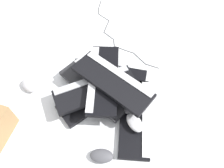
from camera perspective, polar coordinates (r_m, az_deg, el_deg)
The scene contains 15 objects.
ground_plane at distance 1.26m, azimuth -2.52°, elevation 0.23°, with size 3.20×3.20×0.00m, color white.
keyboard_0 at distance 1.27m, azimuth -1.10°, elevation 2.18°, with size 0.21×0.46×0.03m.
keyboard_1 at distance 1.21m, azimuth -4.07°, elevation -2.74°, with size 0.41×0.43×0.03m.
keyboard_2 at distance 1.15m, azimuth 6.08°, elevation -8.47°, with size 0.44×0.15×0.03m.
keyboard_3 at distance 1.20m, azimuth -4.30°, elevation -0.86°, with size 0.39×0.44×0.03m.
keyboard_4 at distance 1.16m, azimuth -4.33°, elevation -1.27°, with size 0.34×0.46×0.03m.
keyboard_5 at distance 1.15m, azimuth -2.36°, elevation 1.41°, with size 0.45×0.17×0.03m.
keyboard_6 at distance 1.11m, azimuth 0.13°, elevation 0.78°, with size 0.38×0.45×0.03m.
mouse_0 at distance 1.32m, azimuth -20.89°, elevation -0.33°, with size 0.11×0.07×0.04m, color #B7B7BC.
mouse_1 at distance 1.07m, azimuth -2.73°, elevation -18.22°, with size 0.11×0.07×0.04m, color #4C4C51.
mouse_2 at distance 1.09m, azimuth 5.92°, elevation -9.96°, with size 0.11×0.07×0.04m, color silver.
mouse_3 at distance 1.25m, azimuth -0.12°, elevation 3.37°, with size 0.11×0.07×0.04m, color black.
mouse_4 at distance 1.13m, azimuth 5.60°, elevation -5.98°, with size 0.11×0.07×0.04m, color #4C4C51.
mouse_5 at distance 1.26m, azimuth -1.82°, elevation 3.90°, with size 0.11×0.07×0.04m, color black.
cable_0 at distance 1.52m, azimuth 1.04°, elevation 13.01°, with size 0.64×0.43×0.01m.
Camera 1 is at (-0.69, -0.11, 1.05)m, focal length 35.00 mm.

